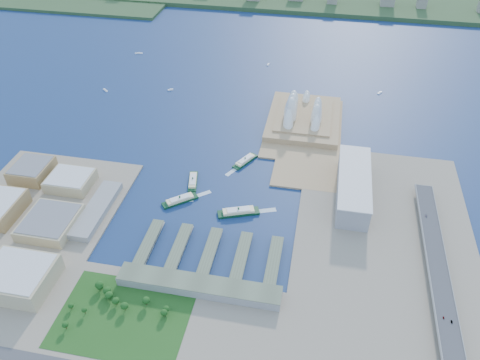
% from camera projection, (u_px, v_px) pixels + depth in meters
% --- Properties ---
extents(ground, '(3000.00, 3000.00, 0.00)m').
position_uv_depth(ground, '(213.00, 215.00, 674.48)').
color(ground, '#10234F').
rests_on(ground, ground).
extents(west_land, '(220.00, 390.00, 3.00)m').
position_uv_depth(west_land, '(15.00, 242.00, 630.61)').
color(west_land, gray).
rests_on(west_land, ground).
extents(south_land, '(720.00, 180.00, 3.00)m').
position_uv_depth(south_land, '(168.00, 342.00, 512.52)').
color(south_land, gray).
rests_on(south_land, ground).
extents(east_land, '(240.00, 500.00, 3.00)m').
position_uv_depth(east_land, '(386.00, 265.00, 599.13)').
color(east_land, gray).
rests_on(east_land, ground).
extents(peninsula, '(135.00, 220.00, 3.00)m').
position_uv_depth(peninsula, '(304.00, 127.00, 856.75)').
color(peninsula, tan).
rests_on(peninsula, ground).
extents(opera_house, '(134.00, 180.00, 58.00)m').
position_uv_depth(opera_house, '(305.00, 107.00, 853.43)').
color(opera_house, white).
rests_on(opera_house, peninsula).
extents(toaster_building, '(45.00, 155.00, 35.00)m').
position_uv_depth(toaster_building, '(353.00, 186.00, 693.72)').
color(toaster_building, gray).
rests_on(toaster_building, east_land).
extents(expressway, '(26.00, 340.00, 11.85)m').
position_uv_depth(expressway, '(437.00, 274.00, 577.81)').
color(expressway, gray).
rests_on(expressway, east_land).
extents(west_buildings, '(200.00, 280.00, 27.00)m').
position_uv_depth(west_buildings, '(26.00, 216.00, 648.09)').
color(west_buildings, '#9B7D4D').
rests_on(west_buildings, west_land).
extents(ferry_wharves, '(184.00, 90.00, 9.30)m').
position_uv_depth(ferry_wharves, '(210.00, 252.00, 611.97)').
color(ferry_wharves, '#535F48').
rests_on(ferry_wharves, ground).
extents(terminal_building, '(200.00, 28.00, 12.00)m').
position_uv_depth(terminal_building, '(199.00, 286.00, 563.09)').
color(terminal_building, gray).
rests_on(terminal_building, south_land).
extents(park, '(150.00, 110.00, 16.00)m').
position_uv_depth(park, '(122.00, 313.00, 530.94)').
color(park, '#194714').
rests_on(park, south_land).
extents(ferry_a, '(22.59, 51.38, 9.42)m').
position_uv_depth(ferry_a, '(193.00, 180.00, 730.02)').
color(ferry_a, '#0E391B').
rests_on(ferry_a, ground).
extents(ferry_b, '(36.38, 51.13, 9.70)m').
position_uv_depth(ferry_b, '(245.00, 160.00, 771.68)').
color(ferry_b, '#0E391B').
rests_on(ferry_b, ground).
extents(ferry_c, '(50.90, 44.99, 10.27)m').
position_uv_depth(ferry_c, '(180.00, 199.00, 694.17)').
color(ferry_c, '#0E391B').
rests_on(ferry_c, ground).
extents(ferry_d, '(61.74, 35.23, 11.38)m').
position_uv_depth(ferry_d, '(238.00, 211.00, 673.16)').
color(ferry_d, '#0E391B').
rests_on(ferry_d, ground).
extents(boat_a, '(14.42, 12.96, 3.00)m').
position_uv_depth(boat_a, '(105.00, 90.00, 969.35)').
color(boat_a, white).
rests_on(boat_a, ground).
extents(boat_b, '(11.58, 9.78, 3.07)m').
position_uv_depth(boat_b, '(171.00, 90.00, 970.74)').
color(boat_b, white).
rests_on(boat_b, ground).
extents(boat_c, '(9.96, 13.24, 2.95)m').
position_uv_depth(boat_c, '(380.00, 93.00, 960.50)').
color(boat_c, white).
rests_on(boat_c, ground).
extents(boat_d, '(18.07, 8.14, 2.98)m').
position_uv_depth(boat_d, '(139.00, 53.00, 1114.55)').
color(boat_d, white).
rests_on(boat_d, ground).
extents(boat_e, '(5.35, 12.34, 2.93)m').
position_uv_depth(boat_e, '(268.00, 64.00, 1066.48)').
color(boat_e, white).
rests_on(boat_e, ground).
extents(car_a, '(1.39, 3.47, 1.18)m').
position_uv_depth(car_a, '(444.00, 318.00, 520.58)').
color(car_a, slate).
rests_on(car_a, expressway).
extents(car_b, '(1.44, 4.12, 1.36)m').
position_uv_depth(car_b, '(452.00, 322.00, 516.41)').
color(car_b, slate).
rests_on(car_b, expressway).
extents(car_c, '(2.04, 5.01, 1.45)m').
position_uv_depth(car_c, '(426.00, 215.00, 650.71)').
color(car_c, slate).
rests_on(car_c, expressway).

